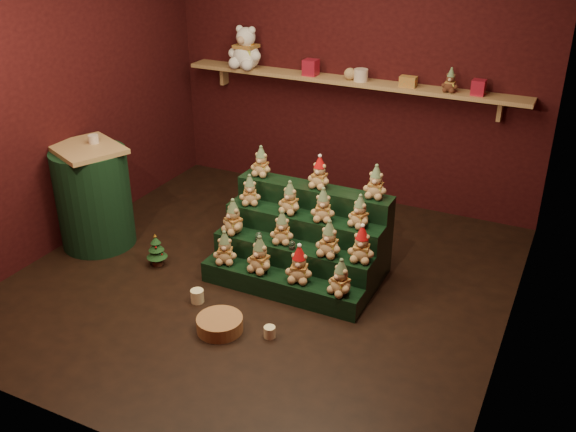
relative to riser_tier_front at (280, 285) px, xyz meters
The scene contains 41 objects.
ground 0.30m from the riser_tier_front, 149.39° to the left, with size 4.00×4.00×0.00m, color black.
back_wall 2.57m from the riser_tier_front, 96.36° to the left, with size 4.00×0.10×2.80m, color black.
front_wall 2.33m from the riser_tier_front, 97.32° to the right, with size 4.00×0.10×2.80m, color black.
left_wall 2.65m from the riser_tier_front, behind, with size 0.10×4.00×2.80m, color black.
right_wall 2.24m from the riser_tier_front, ahead, with size 0.10×4.00×2.80m, color black.
back_shelf 2.36m from the riser_tier_front, 96.91° to the left, with size 3.60×0.26×0.24m.
riser_tier_front is the anchor object (origin of this frame).
riser_tier_midfront 0.24m from the riser_tier_front, 90.00° to the left, with size 1.40×0.22×0.36m, color black.
riser_tier_midback 0.48m from the riser_tier_front, 90.00° to the left, with size 1.40×0.22×0.54m, color black.
riser_tier_back 0.71m from the riser_tier_front, 90.00° to the left, with size 1.40×0.22×0.72m, color black.
teddy_0 0.57m from the riser_tier_front, behind, with size 0.20×0.18×0.28m, color tan, non-canonical shape.
teddy_1 0.31m from the riser_tier_front, behind, with size 0.22×0.20×0.31m, color tan, non-canonical shape.
teddy_2 0.29m from the riser_tier_front, ahead, with size 0.22×0.20×0.31m, color tan, non-canonical shape.
teddy_3 0.58m from the riser_tier_front, ahead, with size 0.21×0.19×0.29m, color tan, non-canonical shape.
teddy_4 0.72m from the riser_tier_front, 159.38° to the left, with size 0.22×0.19×0.30m, color tan, non-canonical shape.
teddy_5 0.48m from the riser_tier_front, 113.03° to the left, with size 0.20×0.18×0.28m, color tan, non-canonical shape.
teddy_6 0.57m from the riser_tier_front, 30.97° to the left, with size 0.21×0.19×0.30m, color tan, non-canonical shape.
teddy_7 0.77m from the riser_tier_front, 21.35° to the left, with size 0.21×0.19×0.30m, color tan, non-canonical shape.
teddy_8 0.90m from the riser_tier_front, 139.43° to the left, with size 0.19×0.17×0.26m, color tan, non-canonical shape.
teddy_9 0.75m from the riser_tier_front, 106.11° to the left, with size 0.20×0.18×0.28m, color tan, non-canonical shape.
teddy_10 0.75m from the riser_tier_front, 66.84° to the left, with size 0.20×0.18×0.28m, color tan, non-canonical shape.
teddy_11 0.89m from the riser_tier_front, 42.71° to the left, with size 0.19×0.17×0.27m, color tan, non-canonical shape.
teddy_12 1.15m from the riser_tier_front, 127.82° to the left, with size 0.19×0.17×0.27m, color tan, non-canonical shape.
teddy_13 1.01m from the riser_tier_front, 86.09° to the left, with size 0.20×0.18×0.28m, color tan, non-canonical shape.
teddy_14 1.16m from the riser_tier_front, 51.32° to the left, with size 0.20×0.18×0.28m, color tan, non-canonical shape.
snow_globe_a 0.45m from the riser_tier_front, 150.46° to the left, with size 0.06×0.06×0.08m.
snow_globe_b 0.35m from the riser_tier_front, 79.61° to the left, with size 0.06×0.06×0.08m.
snow_globe_c 0.52m from the riser_tier_front, 22.83° to the left, with size 0.06×0.06×0.08m.
side_table 1.99m from the riser_tier_front, behind, with size 0.79×0.74×0.97m.
table_ornament 2.16m from the riser_tier_front, behind, with size 0.09×0.09×0.07m, color beige.
mini_christmas_tree 1.21m from the riser_tier_front, behind, with size 0.18×0.18×0.31m.
mug_left 0.68m from the riser_tier_front, 145.29° to the right, with size 0.11×0.11×0.11m, color #F5EFB5.
mug_right 0.58m from the riser_tier_front, 71.39° to the right, with size 0.09×0.09×0.09m, color #F5EFB5.
wicker_basket 0.67m from the riser_tier_front, 106.91° to the right, with size 0.35×0.35×0.11m, color #A67143.
white_bear 2.86m from the riser_tier_front, 125.09° to the left, with size 0.39×0.36×0.55m, color white, non-canonical shape.
brown_bear 2.52m from the riser_tier_front, 68.37° to the left, with size 0.16×0.14×0.22m, color #522B1B, non-canonical shape.
gift_tin_red_a 2.47m from the riser_tier_front, 107.94° to the left, with size 0.14×0.14×0.16m, color #AE1A32.
gift_tin_cream 2.38m from the riser_tier_front, 92.89° to the left, with size 0.14×0.14×0.12m, color beige.
gift_tin_red_b 2.60m from the riser_tier_front, 62.31° to the left, with size 0.12×0.12×0.14m, color #AE1A32.
shelf_plush_ball 2.39m from the riser_tier_front, 96.21° to the left, with size 0.12×0.12×0.12m, color tan.
scarf_gift_box 2.40m from the riser_tier_front, 79.16° to the left, with size 0.16×0.10×0.10m, color #D35C1D.
Camera 1 is at (2.27, -4.14, 2.94)m, focal length 40.00 mm.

